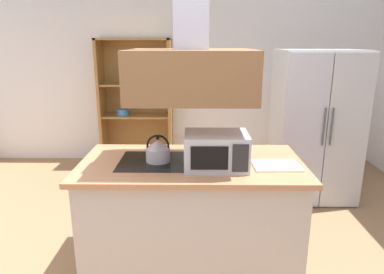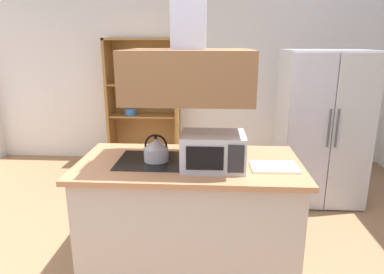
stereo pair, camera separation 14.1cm
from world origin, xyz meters
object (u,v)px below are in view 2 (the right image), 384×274
(refrigerator, at_px, (321,127))
(kettle, at_px, (156,150))
(cutting_board, at_px, (274,167))
(dish_cabinet, at_px, (144,109))
(microwave, at_px, (213,151))

(refrigerator, height_order, kettle, refrigerator)
(kettle, xyz_separation_m, cutting_board, (0.89, -0.11, -0.08))
(refrigerator, distance_m, dish_cabinet, 2.53)
(refrigerator, xyz_separation_m, cutting_board, (-0.77, -1.47, 0.05))
(cutting_board, height_order, microwave, microwave)
(dish_cabinet, height_order, cutting_board, dish_cabinet)
(dish_cabinet, xyz_separation_m, cutting_board, (1.48, -2.62, 0.09))
(kettle, height_order, microwave, microwave)
(dish_cabinet, relative_size, cutting_board, 5.41)
(cutting_board, xyz_separation_m, microwave, (-0.45, -0.01, 0.12))
(refrigerator, xyz_separation_m, dish_cabinet, (-2.25, 1.14, -0.04))
(cutting_board, bearing_deg, dish_cabinet, 119.46)
(dish_cabinet, bearing_deg, refrigerator, -26.91)
(microwave, bearing_deg, refrigerator, 50.55)
(dish_cabinet, bearing_deg, kettle, -76.81)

